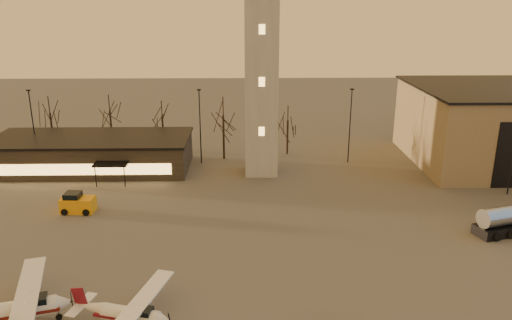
# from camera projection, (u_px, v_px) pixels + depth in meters

# --- Properties ---
(ground) EXTENTS (220.00, 220.00, 0.00)m
(ground) POSITION_uv_depth(u_px,v_px,m) (273.00, 312.00, 35.65)
(ground) COLOR #464341
(ground) RESTS_ON ground
(control_tower) EXTENTS (6.80, 6.80, 32.60)m
(control_tower) POSITION_uv_depth(u_px,v_px,m) (261.00, 43.00, 59.13)
(control_tower) COLOR gray
(control_tower) RESTS_ON ground
(terminal) EXTENTS (25.40, 12.20, 4.30)m
(terminal) POSITION_uv_depth(u_px,v_px,m) (92.00, 153.00, 64.98)
(terminal) COLOR black
(terminal) RESTS_ON ground
(light_poles) EXTENTS (58.50, 12.25, 10.14)m
(light_poles) POSITION_uv_depth(u_px,v_px,m) (265.00, 130.00, 63.47)
(light_poles) COLOR black
(light_poles) RESTS_ON ground
(tree_row) EXTENTS (37.20, 9.20, 8.80)m
(tree_row) POSITION_uv_depth(u_px,v_px,m) (163.00, 112.00, 70.79)
(tree_row) COLOR black
(tree_row) RESTS_ON ground
(cessna_front) EXTENTS (7.73, 9.59, 2.66)m
(cessna_front) POSITION_uv_depth(u_px,v_px,m) (133.00, 318.00, 33.49)
(cessna_front) COLOR silver
(cessna_front) RESTS_ON ground
(cessna_rear) EXTENTS (9.09, 11.26, 3.12)m
(cessna_rear) POSITION_uv_depth(u_px,v_px,m) (23.00, 312.00, 33.83)
(cessna_rear) COLOR silver
(cessna_rear) RESTS_ON ground
(fuel_truck) EXTENTS (7.83, 4.27, 2.79)m
(fuel_truck) POSITION_uv_depth(u_px,v_px,m) (512.00, 221.00, 47.50)
(fuel_truck) COLOR black
(fuel_truck) RESTS_ON ground
(service_cart) EXTENTS (3.46, 2.31, 2.14)m
(service_cart) POSITION_uv_depth(u_px,v_px,m) (77.00, 204.00, 52.15)
(service_cart) COLOR orange
(service_cart) RESTS_ON ground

